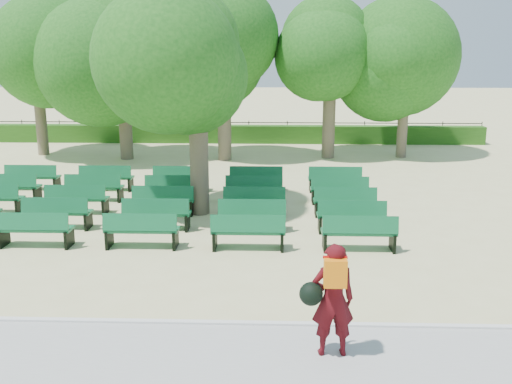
% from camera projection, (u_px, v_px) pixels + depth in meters
% --- Properties ---
extents(ground, '(120.00, 120.00, 0.00)m').
position_uv_depth(ground, '(189.00, 221.00, 15.94)').
color(ground, '#CAC286').
extents(paving, '(30.00, 2.20, 0.06)m').
position_uv_depth(paving, '(118.00, 359.00, 8.76)').
color(paving, '#A6A5A1').
rests_on(paving, ground).
extents(curb, '(30.00, 0.12, 0.10)m').
position_uv_depth(curb, '(136.00, 323.00, 9.87)').
color(curb, silver).
rests_on(curb, ground).
extents(hedge, '(26.00, 0.70, 0.90)m').
position_uv_depth(hedge, '(229.00, 134.00, 29.41)').
color(hedge, '#275816').
rests_on(hedge, ground).
extents(fence, '(26.00, 0.10, 1.02)m').
position_uv_depth(fence, '(230.00, 141.00, 29.91)').
color(fence, black).
rests_on(fence, ground).
extents(tree_line, '(21.80, 6.80, 7.04)m').
position_uv_depth(tree_line, '(222.00, 157.00, 25.64)').
color(tree_line, '#216019').
rests_on(tree_line, ground).
extents(bench_array, '(1.81, 0.69, 1.12)m').
position_uv_depth(bench_array, '(166.00, 211.00, 16.57)').
color(bench_array, '#105E34').
rests_on(bench_array, ground).
extents(tree_among, '(4.25, 4.25, 6.02)m').
position_uv_depth(tree_among, '(197.00, 72.00, 15.74)').
color(tree_among, brown).
rests_on(tree_among, ground).
extents(person, '(0.86, 0.53, 1.80)m').
position_uv_depth(person, '(331.00, 298.00, 8.61)').
color(person, '#42090E').
rests_on(person, ground).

